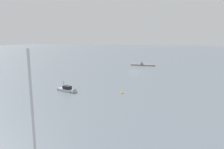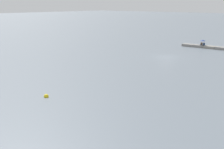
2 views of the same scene
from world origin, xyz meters
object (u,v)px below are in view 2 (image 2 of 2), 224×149
object	(u,v)px
umbrella_open_navy	(203,40)
mooring_buoy_near	(46,96)
person_seated_brown_right	(201,44)
person_seated_blue_left	(204,44)

from	to	relation	value
umbrella_open_navy	mooring_buoy_near	bearing A→B (deg)	95.37
mooring_buoy_near	person_seated_brown_right	bearing A→B (deg)	-84.30
person_seated_blue_left	mooring_buoy_near	size ratio (longest dim) A/B	1.38
umbrella_open_navy	mooring_buoy_near	size ratio (longest dim) A/B	2.47
person_seated_blue_left	person_seated_brown_right	bearing A→B (deg)	8.90
person_seated_blue_left	mooring_buoy_near	xyz separation A→B (m)	(-4.16, 47.38, -0.72)
person_seated_brown_right	mooring_buoy_near	world-z (taller)	person_seated_brown_right
person_seated_blue_left	person_seated_brown_right	distance (m)	0.57
mooring_buoy_near	person_seated_blue_left	bearing A→B (deg)	-84.98
person_seated_brown_right	mooring_buoy_near	size ratio (longest dim) A/B	1.38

